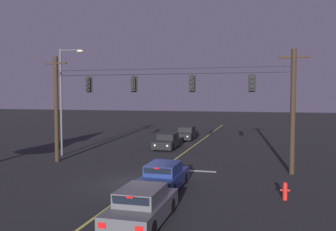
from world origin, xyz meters
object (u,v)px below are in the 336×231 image
at_px(traffic_light_leftmost, 88,84).
at_px(traffic_light_right_inner, 252,83).
at_px(car_oncoming_lead, 168,142).
at_px(traffic_light_left_inner, 133,84).
at_px(car_waiting_near_lane, 164,177).
at_px(car_waiting_second_near, 142,206).
at_px(fire_hydrant, 285,191).
at_px(traffic_light_centre, 192,84).
at_px(car_oncoming_trailing, 187,134).
at_px(street_lamp_corner, 64,92).

relative_size(traffic_light_leftmost, traffic_light_right_inner, 1.00).
distance_m(traffic_light_leftmost, car_oncoming_lead, 10.36).
distance_m(traffic_light_left_inner, car_waiting_near_lane, 8.27).
relative_size(car_waiting_second_near, fire_hydrant, 5.15).
relative_size(car_waiting_near_lane, car_waiting_second_near, 1.00).
bearing_deg(car_oncoming_lead, traffic_light_left_inner, -91.32).
relative_size(traffic_light_centre, car_waiting_second_near, 0.28).
xyz_separation_m(car_oncoming_trailing, fire_hydrant, (9.21, -21.31, -0.21)).
relative_size(car_waiting_second_near, street_lamp_corner, 0.50).
relative_size(traffic_light_centre, car_oncoming_lead, 0.28).
bearing_deg(traffic_light_right_inner, car_waiting_second_near, -109.66).
relative_size(car_waiting_near_lane, car_oncoming_trailing, 0.98).
xyz_separation_m(street_lamp_corner, fire_hydrant, (16.48, -8.26, -4.67)).
height_order(car_waiting_near_lane, fire_hydrant, car_waiting_near_lane).
bearing_deg(traffic_light_centre, car_oncoming_lead, 115.01).
relative_size(traffic_light_leftmost, car_waiting_second_near, 0.28).
xyz_separation_m(traffic_light_centre, car_waiting_second_near, (0.13, -10.40, -5.00)).
bearing_deg(car_waiting_near_lane, traffic_light_centre, 85.96).
bearing_deg(car_waiting_second_near, car_oncoming_lead, 102.09).
height_order(traffic_light_left_inner, street_lamp_corner, street_lamp_corner).
xyz_separation_m(traffic_light_right_inner, car_waiting_near_lane, (-4.23, -5.46, -5.00)).
bearing_deg(car_oncoming_trailing, traffic_light_centre, -76.82).
xyz_separation_m(traffic_light_right_inner, fire_hydrant, (1.74, -5.82, -5.21)).
bearing_deg(car_waiting_second_near, car_oncoming_trailing, 98.25).
distance_m(car_oncoming_trailing, car_waiting_second_near, 26.17).
bearing_deg(car_waiting_near_lane, street_lamp_corner, 143.06).
height_order(car_waiting_second_near, street_lamp_corner, street_lamp_corner).
height_order(traffic_light_leftmost, traffic_light_left_inner, same).
bearing_deg(street_lamp_corner, traffic_light_centre, -12.61).
bearing_deg(street_lamp_corner, fire_hydrant, -26.62).
bearing_deg(fire_hydrant, car_waiting_near_lane, 176.57).
bearing_deg(traffic_light_right_inner, traffic_light_leftmost, 180.00).
distance_m(traffic_light_leftmost, street_lamp_corner, 4.23).
relative_size(car_waiting_near_lane, street_lamp_corner, 0.50).
bearing_deg(car_waiting_second_near, traffic_light_right_inner, 70.34).
xyz_separation_m(traffic_light_right_inner, car_waiting_second_near, (-3.72, -10.40, -5.00)).
distance_m(street_lamp_corner, fire_hydrant, 19.01).
bearing_deg(car_waiting_second_near, street_lamp_corner, 130.64).
bearing_deg(car_oncoming_lead, car_waiting_second_near, -77.91).
bearing_deg(traffic_light_right_inner, car_oncoming_lead, 132.86).
relative_size(traffic_light_leftmost, traffic_light_left_inner, 1.00).
height_order(traffic_light_centre, car_oncoming_trailing, traffic_light_centre).
distance_m(car_waiting_near_lane, car_waiting_second_near, 4.97).
bearing_deg(traffic_light_leftmost, car_oncoming_trailing, 76.04).
height_order(traffic_light_right_inner, car_oncoming_lead, traffic_light_right_inner).
xyz_separation_m(traffic_light_left_inner, car_oncoming_lead, (0.19, 8.33, -5.00)).
distance_m(car_oncoming_lead, street_lamp_corner, 10.19).
distance_m(traffic_light_right_inner, car_oncoming_trailing, 17.91).
bearing_deg(traffic_light_right_inner, fire_hydrant, -73.35).
height_order(traffic_light_left_inner, traffic_light_centre, same).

